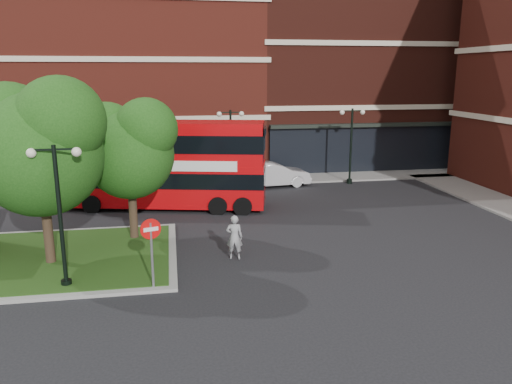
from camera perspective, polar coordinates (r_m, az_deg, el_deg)
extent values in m
plane|color=black|center=(18.33, -3.56, -9.93)|extent=(120.00, 120.00, 0.00)
cube|color=slate|center=(34.05, -6.60, 1.18)|extent=(44.00, 3.00, 0.12)
cube|color=maroon|center=(41.21, -18.94, 12.42)|extent=(26.00, 12.00, 14.00)
cube|color=#471911|center=(43.67, 11.75, 14.19)|extent=(18.00, 12.00, 16.00)
cube|color=gray|center=(21.93, -25.92, -7.14)|extent=(12.60, 7.60, 0.12)
cube|color=#19380F|center=(21.92, -25.93, -7.11)|extent=(12.00, 7.00, 0.15)
cylinder|color=#2D2116|center=(20.52, -22.82, -2.61)|extent=(0.36, 0.36, 3.92)
sphere|color=#194511|center=(20.03, -23.44, 3.94)|extent=(4.60, 4.60, 4.60)
sphere|color=#194511|center=(20.88, -26.32, 6.53)|extent=(3.45, 3.45, 3.45)
sphere|color=#194511|center=(19.24, -21.42, 7.57)|extent=(3.22, 3.22, 3.22)
cylinder|color=#2D2116|center=(22.50, -13.93, -1.17)|extent=(0.36, 0.36, 3.47)
sphere|color=#194511|center=(22.07, -14.24, 4.13)|extent=(3.80, 3.80, 3.80)
sphere|color=#194511|center=(22.62, -16.66, 6.26)|extent=(2.85, 2.85, 2.85)
sphere|color=#194511|center=(21.50, -12.45, 6.99)|extent=(2.66, 2.66, 2.66)
cylinder|color=black|center=(18.00, -21.46, -2.87)|extent=(0.14, 0.14, 5.00)
cylinder|color=black|center=(18.76, -20.84, -9.78)|extent=(0.36, 0.36, 0.30)
cube|color=black|center=(17.52, -22.12, 4.53)|extent=(1.40, 0.06, 0.06)
sphere|color=#F2EACC|center=(17.69, -24.31, 4.08)|extent=(0.32, 0.32, 0.32)
sphere|color=#F2EACC|center=(17.39, -19.84, 4.33)|extent=(0.32, 0.32, 0.32)
cylinder|color=black|center=(31.82, -2.89, 4.85)|extent=(0.14, 0.14, 5.00)
cylinder|color=black|center=(32.25, -2.85, 0.72)|extent=(0.36, 0.36, 0.30)
cube|color=black|center=(31.55, -2.95, 9.08)|extent=(1.40, 0.06, 0.06)
sphere|color=#F2EACC|center=(31.48, -4.22, 8.87)|extent=(0.32, 0.32, 0.32)
sphere|color=#F2EACC|center=(31.65, -1.67, 8.92)|extent=(0.32, 0.32, 0.32)
cylinder|color=black|center=(33.71, 10.79, 5.12)|extent=(0.14, 0.14, 5.00)
cylinder|color=black|center=(34.12, 10.62, 1.22)|extent=(0.36, 0.36, 0.30)
cube|color=black|center=(33.45, 10.97, 9.11)|extent=(1.40, 0.06, 0.06)
sphere|color=#F2EACC|center=(33.22, 9.81, 8.95)|extent=(0.32, 0.32, 0.32)
sphere|color=#F2EACC|center=(33.71, 12.09, 8.92)|extent=(0.32, 0.32, 0.32)
cube|color=#B9070B|center=(27.73, -10.34, 1.22)|extent=(11.16, 4.83, 2.08)
cube|color=#B9070B|center=(27.37, -10.53, 5.48)|extent=(11.05, 4.78, 2.08)
cube|color=black|center=(27.36, -10.53, 5.69)|extent=(11.16, 4.83, 0.94)
cube|color=silver|center=(26.31, -11.07, 2.95)|extent=(7.97, 1.85, 0.54)
imported|color=gray|center=(19.93, -2.48, -5.17)|extent=(0.73, 0.56, 1.81)
imported|color=silver|center=(31.91, -10.44, 1.47)|extent=(4.47, 1.98, 1.49)
imported|color=silver|center=(32.56, 1.98, 2.01)|extent=(4.97, 2.24, 1.58)
cylinder|color=slate|center=(17.35, -11.80, -7.28)|extent=(0.09, 0.09, 2.42)
cylinder|color=red|center=(17.03, -11.96, -4.16)|extent=(0.69, 0.26, 0.70)
cube|color=white|center=(17.03, -11.96, -4.16)|extent=(0.49, 0.19, 0.13)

